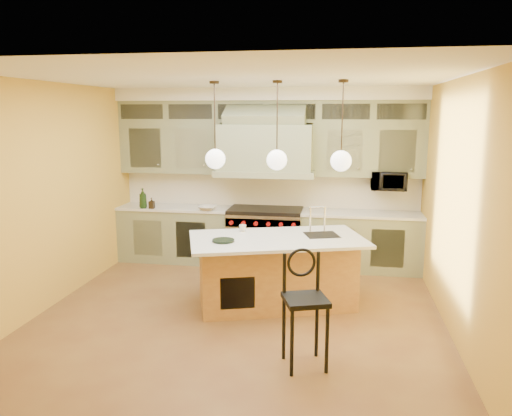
% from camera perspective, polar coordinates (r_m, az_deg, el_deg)
% --- Properties ---
extents(floor, '(5.00, 5.00, 0.00)m').
position_cam_1_polar(floor, '(6.44, -1.87, -12.07)').
color(floor, brown).
rests_on(floor, ground).
extents(ceiling, '(5.00, 5.00, 0.00)m').
position_cam_1_polar(ceiling, '(5.95, -2.04, 14.62)').
color(ceiling, white).
rests_on(ceiling, wall_back).
extents(wall_back, '(5.00, 0.00, 5.00)m').
position_cam_1_polar(wall_back, '(8.46, 1.47, 3.65)').
color(wall_back, gold).
rests_on(wall_back, ground).
extents(wall_front, '(5.00, 0.00, 5.00)m').
position_cam_1_polar(wall_front, '(3.68, -9.88, -6.00)').
color(wall_front, gold).
rests_on(wall_front, ground).
extents(wall_left, '(0.00, 5.00, 5.00)m').
position_cam_1_polar(wall_left, '(6.97, -22.52, 1.29)').
color(wall_left, gold).
rests_on(wall_left, ground).
extents(wall_right, '(0.00, 5.00, 5.00)m').
position_cam_1_polar(wall_right, '(6.05, 21.93, -0.02)').
color(wall_right, gold).
rests_on(wall_right, ground).
extents(back_cabinetry, '(5.00, 0.77, 2.90)m').
position_cam_1_polar(back_cabinetry, '(8.21, 1.20, 3.29)').
color(back_cabinetry, gray).
rests_on(back_cabinetry, floor).
extents(range, '(1.20, 0.74, 0.96)m').
position_cam_1_polar(range, '(8.30, 1.08, -3.27)').
color(range, silver).
rests_on(range, floor).
extents(kitchen_island, '(2.48, 1.83, 1.35)m').
position_cam_1_polar(kitchen_island, '(6.62, 2.35, -7.06)').
color(kitchen_island, '#996436').
rests_on(kitchen_island, floor).
extents(counter_stool, '(0.52, 0.52, 1.18)m').
position_cam_1_polar(counter_stool, '(5.04, 5.57, -10.56)').
color(counter_stool, black).
rests_on(counter_stool, floor).
extents(microwave, '(0.54, 0.37, 0.30)m').
position_cam_1_polar(microwave, '(8.16, 14.90, 3.03)').
color(microwave, black).
rests_on(microwave, back_cabinetry).
extents(oil_bottle_a, '(0.13, 0.13, 0.34)m').
position_cam_1_polar(oil_bottle_a, '(8.50, -12.80, 1.09)').
color(oil_bottle_a, black).
rests_on(oil_bottle_a, back_cabinetry).
extents(oil_bottle_b, '(0.09, 0.09, 0.18)m').
position_cam_1_polar(oil_bottle_b, '(8.46, -11.83, 0.55)').
color(oil_bottle_b, black).
rests_on(oil_bottle_b, back_cabinetry).
extents(fruit_bowl, '(0.32, 0.32, 0.07)m').
position_cam_1_polar(fruit_bowl, '(8.17, -5.58, -0.02)').
color(fruit_bowl, beige).
rests_on(fruit_bowl, back_cabinetry).
extents(cup, '(0.11, 0.11, 0.09)m').
position_cam_1_polar(cup, '(6.77, -1.54, -2.32)').
color(cup, silver).
rests_on(cup, kitchen_island).
extents(pendant_left, '(0.26, 0.26, 1.11)m').
position_cam_1_polar(pendant_left, '(6.48, -4.67, 5.87)').
color(pendant_left, '#2D2319').
rests_on(pendant_left, ceiling).
extents(pendant_center, '(0.26, 0.26, 1.11)m').
position_cam_1_polar(pendant_center, '(6.33, 2.40, 5.78)').
color(pendant_center, '#2D2319').
rests_on(pendant_center, ceiling).
extents(pendant_right, '(0.26, 0.26, 1.11)m').
position_cam_1_polar(pendant_right, '(6.28, 9.69, 5.59)').
color(pendant_right, '#2D2319').
rests_on(pendant_right, ceiling).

